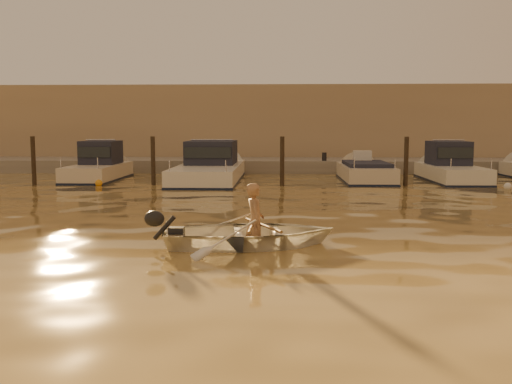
{
  "coord_description": "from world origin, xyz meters",
  "views": [
    {
      "loc": [
        -0.34,
        -9.39,
        2.41
      ],
      "look_at": [
        -0.91,
        4.98,
        0.75
      ],
      "focal_mm": 40.0,
      "sensor_mm": 36.0,
      "label": 1
    }
  ],
  "objects_px": {
    "moored_boat_3": "(365,176)",
    "moored_boat_4": "(451,167)",
    "person": "(255,222)",
    "waterfront_building": "(284,127)",
    "moored_boat_2": "(210,166)",
    "moored_boat_1": "(98,166)",
    "dinghy": "(250,234)"
  },
  "relations": [
    {
      "from": "moored_boat_2",
      "to": "moored_boat_3",
      "type": "height_order",
      "value": "moored_boat_2"
    },
    {
      "from": "moored_boat_3",
      "to": "waterfront_building",
      "type": "xyz_separation_m",
      "value": [
        -3.5,
        11.0,
        2.17
      ]
    },
    {
      "from": "waterfront_building",
      "to": "person",
      "type": "bearing_deg",
      "value": -91.87
    },
    {
      "from": "moored_boat_3",
      "to": "dinghy",
      "type": "bearing_deg",
      "value": -107.48
    },
    {
      "from": "moored_boat_3",
      "to": "moored_boat_1",
      "type": "bearing_deg",
      "value": 180.0
    },
    {
      "from": "moored_boat_1",
      "to": "waterfront_building",
      "type": "bearing_deg",
      "value": 52.28
    },
    {
      "from": "moored_boat_1",
      "to": "moored_boat_4",
      "type": "xyz_separation_m",
      "value": [
        15.78,
        0.0,
        0.0
      ]
    },
    {
      "from": "person",
      "to": "dinghy",
      "type": "bearing_deg",
      "value": 90.0
    },
    {
      "from": "moored_boat_1",
      "to": "moored_boat_3",
      "type": "distance_m",
      "value": 12.02
    },
    {
      "from": "moored_boat_2",
      "to": "moored_boat_3",
      "type": "bearing_deg",
      "value": 0.0
    },
    {
      "from": "waterfront_building",
      "to": "dinghy",
      "type": "bearing_deg",
      "value": -92.09
    },
    {
      "from": "moored_boat_1",
      "to": "waterfront_building",
      "type": "distance_m",
      "value": 14.02
    },
    {
      "from": "moored_boat_1",
      "to": "moored_boat_4",
      "type": "distance_m",
      "value": 15.78
    },
    {
      "from": "dinghy",
      "to": "moored_boat_1",
      "type": "bearing_deg",
      "value": 19.14
    },
    {
      "from": "dinghy",
      "to": "person",
      "type": "distance_m",
      "value": 0.26
    },
    {
      "from": "moored_boat_2",
      "to": "waterfront_building",
      "type": "relative_size",
      "value": 0.19
    },
    {
      "from": "moored_boat_2",
      "to": "moored_boat_4",
      "type": "bearing_deg",
      "value": 0.0
    },
    {
      "from": "dinghy",
      "to": "moored_boat_3",
      "type": "xyz_separation_m",
      "value": [
        4.42,
        14.02,
        -0.02
      ]
    },
    {
      "from": "moored_boat_3",
      "to": "moored_boat_4",
      "type": "bearing_deg",
      "value": 0.0
    },
    {
      "from": "moored_boat_1",
      "to": "moored_boat_3",
      "type": "bearing_deg",
      "value": 0.0
    },
    {
      "from": "moored_boat_3",
      "to": "moored_boat_2",
      "type": "bearing_deg",
      "value": 180.0
    },
    {
      "from": "moored_boat_3",
      "to": "moored_boat_4",
      "type": "distance_m",
      "value": 3.79
    },
    {
      "from": "dinghy",
      "to": "moored_boat_4",
      "type": "bearing_deg",
      "value": -39.55
    },
    {
      "from": "waterfront_building",
      "to": "moored_boat_2",
      "type": "bearing_deg",
      "value": -107.3
    },
    {
      "from": "moored_boat_1",
      "to": "moored_boat_2",
      "type": "distance_m",
      "value": 5.08
    },
    {
      "from": "moored_boat_1",
      "to": "moored_boat_3",
      "type": "xyz_separation_m",
      "value": [
        12.01,
        0.0,
        -0.4
      ]
    },
    {
      "from": "dinghy",
      "to": "moored_boat_1",
      "type": "height_order",
      "value": "moored_boat_1"
    },
    {
      "from": "person",
      "to": "waterfront_building",
      "type": "relative_size",
      "value": 0.03
    },
    {
      "from": "dinghy",
      "to": "moored_boat_3",
      "type": "relative_size",
      "value": 0.6
    },
    {
      "from": "moored_boat_4",
      "to": "waterfront_building",
      "type": "distance_m",
      "value": 13.3
    },
    {
      "from": "moored_boat_2",
      "to": "moored_boat_4",
      "type": "relative_size",
      "value": 1.43
    },
    {
      "from": "moored_boat_1",
      "to": "person",
      "type": "bearing_deg",
      "value": -61.23
    }
  ]
}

